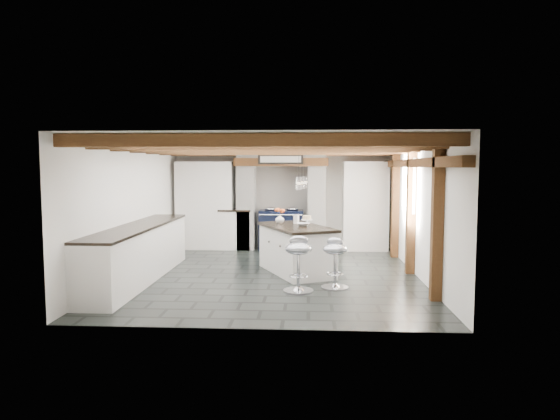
# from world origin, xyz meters

# --- Properties ---
(ground) EXTENTS (6.00, 6.00, 0.00)m
(ground) POSITION_xyz_m (0.00, 0.00, 0.00)
(ground) COLOR black
(ground) RESTS_ON ground
(room_shell) EXTENTS (6.00, 6.03, 6.00)m
(room_shell) POSITION_xyz_m (-0.61, 1.42, 1.07)
(room_shell) COLOR white
(room_shell) RESTS_ON ground
(range_cooker) EXTENTS (1.00, 0.63, 0.99)m
(range_cooker) POSITION_xyz_m (0.00, 2.68, 0.47)
(range_cooker) COLOR black
(range_cooker) RESTS_ON ground
(kitchen_island) EXTENTS (1.52, 1.92, 1.13)m
(kitchen_island) POSITION_xyz_m (0.40, 0.14, 0.43)
(kitchen_island) COLOR white
(kitchen_island) RESTS_ON ground
(bar_stool_near) EXTENTS (0.51, 0.51, 0.79)m
(bar_stool_near) POSITION_xyz_m (1.04, -0.98, 0.49)
(bar_stool_near) COLOR silver
(bar_stool_near) RESTS_ON ground
(bar_stool_far) EXTENTS (0.47, 0.47, 0.85)m
(bar_stool_far) POSITION_xyz_m (0.47, -1.23, 0.53)
(bar_stool_far) COLOR silver
(bar_stool_far) RESTS_ON ground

